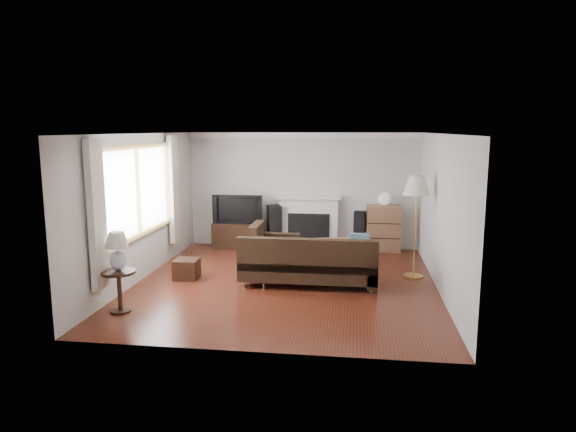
# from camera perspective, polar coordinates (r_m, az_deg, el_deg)

# --- Properties ---
(room) EXTENTS (5.10, 5.60, 2.54)m
(room) POSITION_cam_1_polar(r_m,az_deg,el_deg) (8.48, -0.27, 0.66)
(room) COLOR #522012
(room) RESTS_ON ground
(window) EXTENTS (0.12, 2.74, 1.54)m
(window) POSITION_cam_1_polar(r_m,az_deg,el_deg) (8.92, -16.26, 2.66)
(window) COLOR olive
(window) RESTS_ON room
(curtain_near) EXTENTS (0.10, 0.35, 2.10)m
(curtain_near) POSITION_cam_1_polar(r_m,az_deg,el_deg) (7.56, -20.47, 0.09)
(curtain_near) COLOR beige
(curtain_near) RESTS_ON room
(curtain_far) EXTENTS (0.10, 0.35, 2.10)m
(curtain_far) POSITION_cam_1_polar(r_m,az_deg,el_deg) (10.32, -12.58, 2.88)
(curtain_far) COLOR beige
(curtain_far) RESTS_ON room
(fireplace) EXTENTS (1.40, 0.26, 1.15)m
(fireplace) POSITION_cam_1_polar(r_m,az_deg,el_deg) (11.16, 2.35, -0.67)
(fireplace) COLOR white
(fireplace) RESTS_ON room
(tv_stand) EXTENTS (1.11, 0.50, 0.55)m
(tv_stand) POSITION_cam_1_polar(r_m,az_deg,el_deg) (11.29, -5.47, -2.13)
(tv_stand) COLOR black
(tv_stand) RESTS_ON ground
(television) EXTENTS (1.09, 0.14, 0.63)m
(television) POSITION_cam_1_polar(r_m,az_deg,el_deg) (11.19, -5.52, 0.83)
(television) COLOR black
(television) RESTS_ON tv_stand
(speaker_left) EXTENTS (0.36, 0.39, 0.94)m
(speaker_left) POSITION_cam_1_polar(r_m,az_deg,el_deg) (11.16, -1.54, -1.21)
(speaker_left) COLOR black
(speaker_left) RESTS_ON ground
(speaker_right) EXTENTS (0.26, 0.30, 0.84)m
(speaker_right) POSITION_cam_1_polar(r_m,az_deg,el_deg) (11.06, 7.94, -1.67)
(speaker_right) COLOR black
(speaker_right) RESTS_ON ground
(bookshelf) EXTENTS (0.72, 0.34, 0.99)m
(bookshelf) POSITION_cam_1_polar(r_m,az_deg,el_deg) (11.04, 10.59, -1.37)
(bookshelf) COLOR brown
(bookshelf) RESTS_ON ground
(globe_lamp) EXTENTS (0.27, 0.27, 0.27)m
(globe_lamp) POSITION_cam_1_polar(r_m,az_deg,el_deg) (10.94, 10.69, 1.85)
(globe_lamp) COLOR white
(globe_lamp) RESTS_ON bookshelf
(sectional_sofa) EXTENTS (2.45, 1.79, 0.79)m
(sectional_sofa) POSITION_cam_1_polar(r_m,az_deg,el_deg) (8.60, 2.31, -5.03)
(sectional_sofa) COLOR black
(sectional_sofa) RESTS_ON ground
(coffee_table) EXTENTS (1.29, 0.91, 0.46)m
(coffee_table) POSITION_cam_1_polar(r_m,az_deg,el_deg) (9.91, 3.88, -4.06)
(coffee_table) COLOR #915F45
(coffee_table) RESTS_ON ground
(footstool) EXTENTS (0.42, 0.42, 0.34)m
(footstool) POSITION_cam_1_polar(r_m,az_deg,el_deg) (9.14, -11.20, -5.78)
(footstool) COLOR black
(footstool) RESTS_ON ground
(floor_lamp) EXTENTS (0.58, 0.58, 1.79)m
(floor_lamp) POSITION_cam_1_polar(r_m,az_deg,el_deg) (9.16, 13.95, -1.21)
(floor_lamp) COLOR #B68E3F
(floor_lamp) RESTS_ON ground
(side_table) EXTENTS (0.48, 0.48, 0.60)m
(side_table) POSITION_cam_1_polar(r_m,az_deg,el_deg) (7.73, -18.20, -7.95)
(side_table) COLOR black
(side_table) RESTS_ON ground
(table_lamp) EXTENTS (0.34, 0.34, 0.55)m
(table_lamp) POSITION_cam_1_polar(r_m,az_deg,el_deg) (7.58, -18.43, -3.79)
(table_lamp) COLOR silver
(table_lamp) RESTS_ON side_table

